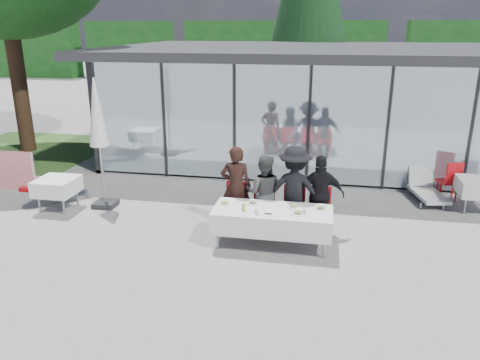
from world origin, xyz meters
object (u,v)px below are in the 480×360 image
Objects in this scene: diner_chair_d at (319,208)px; lounger at (426,189)px; diner_c at (294,189)px; plate_b at (253,203)px; spare_table_right at (478,187)px; market_umbrella at (98,122)px; folded_eyeglasses at (268,214)px; spare_table_left at (57,186)px; plate_extra at (298,213)px; dining_table at (272,220)px; diner_chair_a at (236,203)px; juice_bottle at (244,207)px; plate_a at (225,203)px; diner_chair_b at (263,205)px; plate_c at (294,206)px; diner_b at (264,192)px; diner_chair_c at (294,207)px; spare_chair_b at (451,179)px; diner_d at (320,195)px; diner_a at (236,187)px.

lounger is (2.53, 2.50, -0.28)m from diner_chair_d.
diner_c reaches higher than plate_b.
spare_table_right is 8.75m from market_umbrella.
market_umbrella is (-4.06, 1.57, 1.26)m from folded_eyeglasses.
spare_table_left is at bearing 166.30° from folded_eyeglasses.
plate_b is 0.59m from folded_eyeglasses.
plate_extra is 0.09× the size of market_umbrella.
diner_chair_a reaches higher than dining_table.
plate_a is at bearing 147.13° from juice_bottle.
diner_c is (0.63, 0.02, 0.37)m from diner_chair_b.
plate_c is 5.55m from spare_table_left.
juice_bottle is at bearing 77.80° from diner_b.
plate_c is at bearing -86.05° from diner_chair_c.
diner_c is 1.29m from juice_bottle.
diner_chair_c is at bearing -144.95° from spare_chair_b.
diner_chair_d is 3.98m from spare_chair_b.
diner_chair_d reaches higher than juice_bottle.
folded_eyeglasses is at bearing -170.88° from plate_extra.
market_umbrella is at bearing -170.90° from spare_table_right.
diner_d is at bearing -6.33° from market_umbrella.
diner_chair_b is at bearing 139.82° from plate_c.
diner_a is 5.43m from spare_chair_b.
juice_bottle is at bearing 26.92° from diner_d.
plate_b is at bearing 73.58° from juice_bottle.
diner_c is 0.64m from diner_chair_d.
market_umbrella reaches higher than plate_c.
diner_chair_a is 0.33× the size of market_umbrella.
spare_table_right is (4.45, 2.94, -0.20)m from folded_eyeglasses.
diner_chair_a reaches higher than spare_table_right.
diner_chair_c is 0.61m from plate_c.
diner_chair_a is 0.59× the size of diner_d.
juice_bottle is at bearing -22.66° from market_umbrella.
diner_a is 6.60× the size of plate_extra.
diner_b is 6.00× the size of plate_a.
folded_eyeglasses is 5.34m from spare_table_right.
plate_extra is 0.55m from folded_eyeglasses.
dining_table is at bearing -139.36° from diner_chair_d.
diner_chair_b is at bearing -2.76° from spare_table_left.
market_umbrella is 7.96m from lounger.
plate_c is (0.04, -0.56, 0.24)m from diner_chair_c.
spare_table_right is (5.35, 2.59, -0.22)m from plate_a.
diner_chair_d is 1.38m from folded_eyeglasses.
diner_c is at bearing 93.80° from plate_c.
spare_chair_b is at bearing 13.58° from market_umbrella.
market_umbrella reaches higher than dining_table.
market_umbrella is 2.10× the size of lounger.
diner_c is 1.86× the size of diner_chair_c.
diner_chair_c is 6.52× the size of juice_bottle.
diner_a reaches higher than plate_extra.
diner_chair_a is 1.39m from plate_c.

